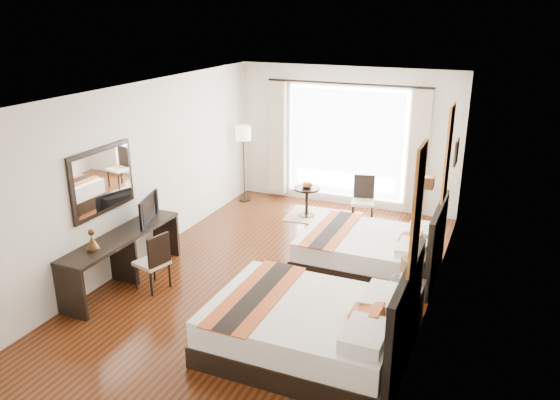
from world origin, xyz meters
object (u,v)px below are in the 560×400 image
at_px(bed_far, 373,250).
at_px(desk_chair, 153,272).
at_px(bed_near, 313,327).
at_px(side_table, 307,202).
at_px(vase, 403,288).
at_px(nightstand, 404,304).
at_px(table_lamp, 409,267).
at_px(television, 144,209).
at_px(console_desk, 124,259).
at_px(fruit_bowl, 307,187).
at_px(window_chair, 363,209).
at_px(floor_lamp, 243,138).

bearing_deg(bed_far, desk_chair, -145.48).
height_order(bed_near, side_table, bed_near).
bearing_deg(vase, nightstand, 87.34).
relative_size(desk_chair, side_table, 1.49).
height_order(bed_near, table_lamp, bed_near).
relative_size(bed_near, table_lamp, 6.51).
height_order(bed_far, table_lamp, bed_far).
relative_size(nightstand, vase, 3.93).
bearing_deg(bed_near, desk_chair, 168.20).
bearing_deg(vase, television, 177.38).
bearing_deg(console_desk, bed_far, 30.09).
bearing_deg(television, fruit_bowl, -42.53).
bearing_deg(window_chair, bed_far, 7.48).
bearing_deg(side_table, console_desk, -112.81).
distance_m(nightstand, desk_chair, 3.53).
bearing_deg(floor_lamp, console_desk, -89.86).
xyz_separation_m(floor_lamp, fruit_bowl, (1.53, -0.37, -0.73)).
bearing_deg(vase, floor_lamp, 138.18).
relative_size(vase, window_chair, 0.15).
xyz_separation_m(console_desk, desk_chair, (0.51, 0.00, -0.11)).
relative_size(table_lamp, window_chair, 0.39).
xyz_separation_m(bed_far, desk_chair, (-2.74, -1.88, -0.04)).
distance_m(bed_near, table_lamp, 1.52).
distance_m(vase, television, 4.00).
xyz_separation_m(bed_far, table_lamp, (0.76, -1.24, 0.43)).
relative_size(vase, desk_chair, 0.16).
bearing_deg(bed_near, vase, 47.48).
height_order(nightstand, floor_lamp, floor_lamp).
xyz_separation_m(side_table, window_chair, (1.09, 0.07, -0.02)).
height_order(console_desk, window_chair, window_chair).
distance_m(bed_far, television, 3.56).
relative_size(bed_far, window_chair, 2.32).
bearing_deg(table_lamp, fruit_bowl, 130.21).
bearing_deg(vase, bed_near, -132.52).
bearing_deg(window_chair, nightstand, 11.58).
distance_m(television, side_table, 3.47).
distance_m(nightstand, table_lamp, 0.49).
xyz_separation_m(table_lamp, television, (-3.99, -0.09, 0.23)).
xyz_separation_m(vase, television, (-3.98, 0.18, 0.40)).
bearing_deg(desk_chair, console_desk, 14.33).
xyz_separation_m(television, window_chair, (2.59, 3.13, -0.69)).
xyz_separation_m(desk_chair, floor_lamp, (-0.52, 3.95, 1.08)).
distance_m(table_lamp, console_desk, 4.08).
distance_m(television, fruit_bowl, 3.41).
xyz_separation_m(bed_near, window_chair, (-0.54, 4.23, -0.06)).
height_order(console_desk, desk_chair, desk_chair).
xyz_separation_m(table_lamp, fruit_bowl, (-2.49, 2.95, -0.13)).
bearing_deg(nightstand, window_chair, 113.78).
bearing_deg(bed_near, television, 160.64).
relative_size(console_desk, television, 2.98).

